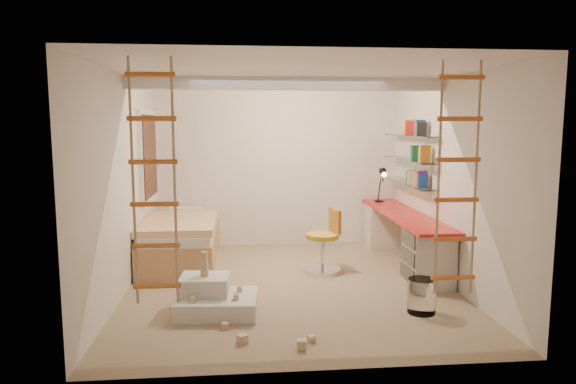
{
  "coord_description": "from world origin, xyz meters",
  "views": [
    {
      "loc": [
        -0.61,
        -6.21,
        2.02
      ],
      "look_at": [
        0.0,
        0.3,
        1.15
      ],
      "focal_mm": 32.0,
      "sensor_mm": 36.0,
      "label": 1
    }
  ],
  "objects": [
    {
      "name": "floor",
      "position": [
        0.0,
        0.0,
        0.0
      ],
      "size": [
        4.5,
        4.5,
        0.0
      ],
      "primitive_type": "plane",
      "color": "#9A8463",
      "rests_on": "ground"
    },
    {
      "name": "ceiling_beam",
      "position": [
        0.0,
        0.3,
        2.52
      ],
      "size": [
        4.0,
        0.18,
        0.16
      ],
      "primitive_type": "cube",
      "color": "white",
      "rests_on": "ceiling"
    },
    {
      "name": "window_frame",
      "position": [
        -1.97,
        1.5,
        1.55
      ],
      "size": [
        0.06,
        1.15,
        1.35
      ],
      "primitive_type": "cube",
      "color": "white",
      "rests_on": "wall_left"
    },
    {
      "name": "window_blind",
      "position": [
        -1.93,
        1.5,
        1.55
      ],
      "size": [
        0.02,
        1.0,
        1.2
      ],
      "primitive_type": "cube",
      "color": "#4C2D1E",
      "rests_on": "window_frame"
    },
    {
      "name": "rope_ladder_left",
      "position": [
        -1.35,
        -1.75,
        1.52
      ],
      "size": [
        0.41,
        0.04,
        2.13
      ],
      "primitive_type": null,
      "color": "#BF6720",
      "rests_on": "ceiling"
    },
    {
      "name": "rope_ladder_right",
      "position": [
        1.35,
        -1.75,
        1.52
      ],
      "size": [
        0.41,
        0.04,
        2.13
      ],
      "primitive_type": null,
      "color": "#D36124",
      "rests_on": "ceiling"
    },
    {
      "name": "waste_bin",
      "position": [
        1.31,
        -1.06,
        0.19
      ],
      "size": [
        0.3,
        0.3,
        0.37
      ],
      "primitive_type": "cylinder",
      "color": "white",
      "rests_on": "floor"
    },
    {
      "name": "desk",
      "position": [
        1.72,
        0.86,
        0.4
      ],
      "size": [
        0.56,
        2.8,
        0.75
      ],
      "color": "red",
      "rests_on": "floor"
    },
    {
      "name": "shelves",
      "position": [
        1.87,
        1.13,
        1.5
      ],
      "size": [
        0.25,
        1.8,
        0.71
      ],
      "color": "white",
      "rests_on": "wall_right"
    },
    {
      "name": "bed",
      "position": [
        -1.48,
        1.23,
        0.33
      ],
      "size": [
        1.02,
        2.0,
        0.69
      ],
      "color": "#AD7F51",
      "rests_on": "floor"
    },
    {
      "name": "task_lamp",
      "position": [
        1.67,
        1.82,
        1.14
      ],
      "size": [
        0.14,
        0.36,
        0.57
      ],
      "color": "black",
      "rests_on": "desk"
    },
    {
      "name": "swivel_chair",
      "position": [
        0.52,
        0.56,
        0.32
      ],
      "size": [
        0.61,
        0.61,
        0.87
      ],
      "color": "gold",
      "rests_on": "floor"
    },
    {
      "name": "play_platform",
      "position": [
        -0.91,
        -0.82,
        0.15
      ],
      "size": [
        0.9,
        0.73,
        0.38
      ],
      "color": "silver",
      "rests_on": "floor"
    },
    {
      "name": "toy_blocks",
      "position": [
        -0.7,
        -1.14,
        0.25
      ],
      "size": [
        1.21,
        1.16,
        0.65
      ],
      "color": "#CCB284",
      "rests_on": "floor"
    },
    {
      "name": "books",
      "position": [
        1.87,
        1.13,
        1.6
      ],
      "size": [
        0.14,
        0.58,
        0.92
      ],
      "color": "#194CA5",
      "rests_on": "shelves"
    }
  ]
}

